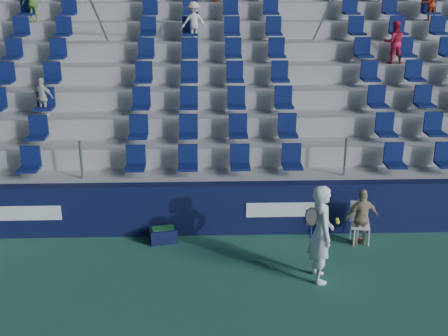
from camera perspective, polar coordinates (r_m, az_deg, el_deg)
The scene contains 7 objects.
ground at distance 10.23m, azimuth -0.63°, elevation -14.46°, with size 70.00×70.00×0.00m, color #296149.
sponsor_wall at distance 12.69m, azimuth -0.94°, elevation -4.14°, with size 24.00×0.32×1.20m.
grandstand at distance 17.08m, azimuth -1.27°, elevation 7.60°, with size 24.00×8.17×6.63m.
tennis_player at distance 10.87m, azimuth 9.84°, elevation -6.58°, with size 0.69×0.73×1.96m.
line_judge_chair at distance 12.71m, azimuth 13.61°, elevation -5.10°, with size 0.47×0.49×0.91m.
line_judge at distance 12.54m, azimuth 13.82°, elevation -4.88°, with size 0.75×0.31×1.28m, color tan.
ball_bin at distance 12.55m, azimuth -6.19°, elevation -6.69°, with size 0.65×0.49×0.33m.
Camera 1 is at (-0.16, -8.44, 5.78)m, focal length 45.00 mm.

